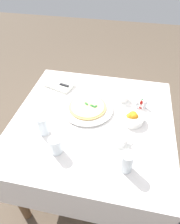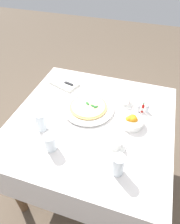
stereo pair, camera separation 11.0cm
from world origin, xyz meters
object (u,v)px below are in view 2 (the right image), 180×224
water_glass_far_right (118,166)px  pizza (88,106)px  coffee_cup_far_left (115,143)px  pizza_plate (88,108)px  water_glass_near_right (50,143)px  dinner_knife (64,82)px  water_glass_center_back (41,122)px  napkin_folded (64,83)px  salt_shaker (138,109)px  pepper_shaker (147,109)px  coffee_cup_right_edge (125,100)px  citrus_bowl (132,121)px  hot_sauce_bottle (143,108)px

water_glass_far_right → pizza: bearing=-54.7°
pizza → coffee_cup_far_left: 0.36m
pizza_plate → water_glass_near_right: size_ratio=3.40×
water_glass_near_right → dinner_knife: bearing=-73.2°
coffee_cup_far_left → dinner_knife: bearing=-42.3°
pizza_plate → water_glass_near_right: (0.10, 0.38, 0.03)m
coffee_cup_far_left → water_glass_center_back: 0.47m
pizza_plate → water_glass_center_back: (0.22, 0.26, 0.05)m
napkin_folded → water_glass_center_back: bearing=115.4°
salt_shaker → pepper_shaker: (-0.06, -0.02, 0.00)m
coffee_cup_right_edge → citrus_bowl: bearing=112.4°
pizza → napkin_folded: 0.35m
coffee_cup_right_edge → citrus_bowl: size_ratio=0.87×
dinner_knife → pizza_plate: bearing=155.6°
water_glass_center_back → salt_shaker: 0.65m
pizza → napkin_folded: size_ratio=1.03×
dinner_knife → hot_sauce_bottle: size_ratio=2.33×
salt_shaker → water_glass_center_back: bearing=31.9°
pizza → water_glass_center_back: (0.22, 0.26, 0.03)m
pizza → salt_shaker: size_ratio=4.59×
dinner_knife → citrus_bowl: (-0.59, 0.27, 0.00)m
napkin_folded → salt_shaker: (-0.61, 0.14, 0.02)m
hot_sauce_bottle → pizza: bearing=13.9°
pizza_plate → coffee_cup_right_edge: coffee_cup_right_edge is taller
napkin_folded → dinner_knife: dinner_knife is taller
pizza_plate → coffee_cup_right_edge: (-0.23, -0.14, 0.02)m
water_glass_near_right → pepper_shaker: 0.68m
citrus_bowl → salt_shaker: size_ratio=2.67×
water_glass_near_right → citrus_bowl: size_ratio=0.69×
dinner_knife → pepper_shaker: 0.68m
napkin_folded → water_glass_far_right: bearing=150.3°
hot_sauce_bottle → citrus_bowl: bearing=70.0°
water_glass_far_right → water_glass_near_right: bearing=-4.8°
water_glass_center_back → salt_shaker: (-0.55, -0.34, -0.03)m
coffee_cup_far_left → dinner_knife: 0.71m
pizza → pepper_shaker: (-0.39, -0.10, 0.00)m
pizza_plate → pepper_shaker: 0.40m
pizza → water_glass_center_back: size_ratio=2.08×
pizza → napkin_folded: (0.28, -0.22, -0.01)m
napkin_folded → dinner_knife: bearing=4.3°
hot_sauce_bottle → salt_shaker: bearing=19.7°
dinner_knife → pepper_shaker: pepper_shaker is taller
coffee_cup_far_left → water_glass_center_back: size_ratio=1.05×
pizza_plate → pizza: 0.01m
coffee_cup_far_left → water_glass_far_right: bearing=106.4°
napkin_folded → water_glass_near_right: bearing=125.0°
coffee_cup_far_left → pepper_shaker: bearing=-111.2°
pizza_plate → hot_sauce_bottle: 0.37m
pizza_plate → dinner_knife: (0.28, -0.22, 0.01)m
pizza → water_glass_near_right: water_glass_near_right is taller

